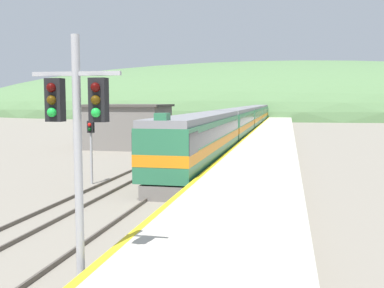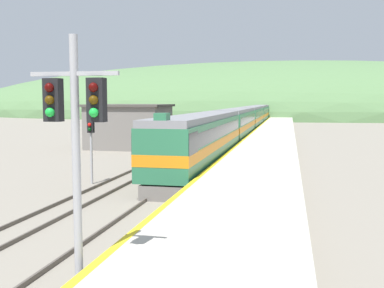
% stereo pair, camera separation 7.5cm
% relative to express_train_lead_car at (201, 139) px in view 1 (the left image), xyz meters
% --- Properties ---
extents(track_main, '(1.52, 180.00, 0.16)m').
position_rel_express_train_lead_car_xyz_m(track_main, '(0.00, 41.80, -2.13)').
color(track_main, '#4C443D').
rests_on(track_main, ground).
extents(track_siding, '(1.52, 180.00, 0.16)m').
position_rel_express_train_lead_car_xyz_m(track_siding, '(-3.92, 41.80, -2.13)').
color(track_siding, '#4C443D').
rests_on(track_siding, ground).
extents(platform, '(5.21, 140.00, 1.14)m').
position_rel_express_train_lead_car_xyz_m(platform, '(4.21, 21.80, -1.64)').
color(platform, '#BCB5A5').
rests_on(platform, ground).
extents(distant_hills, '(237.02, 106.66, 36.28)m').
position_rel_express_train_lead_car_xyz_m(distant_hills, '(0.00, 127.00, -2.21)').
color(distant_hills, '#517547').
rests_on(distant_hills, ground).
extents(station_shed, '(8.19, 7.01, 4.62)m').
position_rel_express_train_lead_car_xyz_m(station_shed, '(-10.33, 13.11, 0.12)').
color(station_shed, slate).
rests_on(station_shed, ground).
extents(express_train_lead_car, '(2.94, 22.02, 4.39)m').
position_rel_express_train_lead_car_xyz_m(express_train_lead_car, '(0.00, 0.00, 0.00)').
color(express_train_lead_car, black).
rests_on(express_train_lead_car, ground).
extents(carriage_second, '(2.93, 19.72, 4.03)m').
position_rel_express_train_lead_car_xyz_m(carriage_second, '(0.00, 21.98, -0.01)').
color(carriage_second, black).
rests_on(carriage_second, ground).
extents(carriage_third, '(2.93, 19.72, 4.03)m').
position_rel_express_train_lead_car_xyz_m(carriage_third, '(0.00, 42.58, -0.01)').
color(carriage_third, black).
rests_on(carriage_third, ground).
extents(carriage_fourth, '(2.93, 19.72, 4.03)m').
position_rel_express_train_lead_car_xyz_m(carriage_fourth, '(0.00, 63.18, -0.01)').
color(carriage_fourth, black).
rests_on(carriage_fourth, ground).
extents(carriage_fifth, '(2.93, 19.72, 4.03)m').
position_rel_express_train_lead_car_xyz_m(carriage_fifth, '(0.00, 83.77, -0.01)').
color(carriage_fifth, black).
rests_on(carriage_fifth, ground).
extents(signal_mast_main, '(2.20, 0.42, 6.53)m').
position_rel_express_train_lead_car_xyz_m(signal_mast_main, '(1.26, -22.04, 2.04)').
color(signal_mast_main, '#9E9EA3').
rests_on(signal_mast_main, ground).
extents(signal_post_siding, '(0.36, 0.42, 3.85)m').
position_rel_express_train_lead_car_xyz_m(signal_post_siding, '(-5.39, -6.94, 0.56)').
color(signal_post_siding, '#9E9EA3').
rests_on(signal_post_siding, ground).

